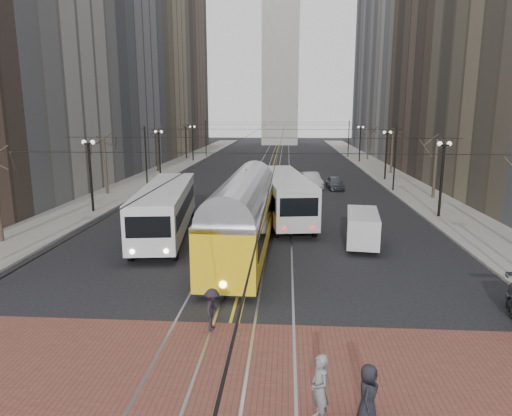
# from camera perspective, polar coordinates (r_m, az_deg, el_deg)

# --- Properties ---
(ground) EXTENTS (260.00, 260.00, 0.00)m
(ground) POSITION_cam_1_polar(r_m,az_deg,el_deg) (19.05, -2.41, -12.91)
(ground) COLOR black
(ground) RESTS_ON ground
(sidewalk_left) EXTENTS (5.00, 140.00, 0.15)m
(sidewalk_left) POSITION_cam_1_polar(r_m,az_deg,el_deg) (64.95, -11.30, 4.62)
(sidewalk_left) COLOR gray
(sidewalk_left) RESTS_ON ground
(sidewalk_right) EXTENTS (5.00, 140.00, 0.15)m
(sidewalk_right) POSITION_cam_1_polar(r_m,az_deg,el_deg) (64.04, 15.66, 4.31)
(sidewalk_right) COLOR gray
(sidewalk_right) RESTS_ON ground
(crosswalk_band) EXTENTS (25.00, 6.00, 0.01)m
(crosswalk_band) POSITION_cam_1_polar(r_m,az_deg,el_deg) (15.54, -4.11, -19.04)
(crosswalk_band) COLOR brown
(crosswalk_band) RESTS_ON ground
(streetcar_rails) EXTENTS (4.80, 130.00, 0.02)m
(streetcar_rails) POSITION_cam_1_polar(r_m,az_deg,el_deg) (62.74, 2.09, 4.53)
(streetcar_rails) COLOR gray
(streetcar_rails) RESTS_ON ground
(centre_lines) EXTENTS (0.42, 130.00, 0.01)m
(centre_lines) POSITION_cam_1_polar(r_m,az_deg,el_deg) (62.73, 2.09, 4.53)
(centre_lines) COLOR gold
(centre_lines) RESTS_ON ground
(building_left_mid) EXTENTS (16.00, 20.00, 34.00)m
(building_left_mid) POSITION_cam_1_polar(r_m,az_deg,el_deg) (69.49, -20.53, 18.58)
(building_left_mid) COLOR slate
(building_left_mid) RESTS_ON ground
(building_left_midfar) EXTENTS (20.00, 20.00, 52.00)m
(building_left_midfar) POSITION_cam_1_polar(r_m,az_deg,el_deg) (90.08, -16.62, 22.91)
(building_left_midfar) COLOR #84755B
(building_left_midfar) RESTS_ON ground
(building_left_far) EXTENTS (16.00, 20.00, 40.00)m
(building_left_far) POSITION_cam_1_polar(r_m,az_deg,el_deg) (107.46, -11.50, 18.03)
(building_left_far) COLOR brown
(building_left_far) RESTS_ON ground
(building_right_mid) EXTENTS (16.00, 20.00, 34.00)m
(building_right_mid) POSITION_cam_1_polar(r_m,az_deg,el_deg) (68.04, 25.48, 18.36)
(building_right_mid) COLOR brown
(building_right_mid) RESTS_ON ground
(building_right_midfar) EXTENTS (20.00, 20.00, 52.00)m
(building_right_midfar) POSITION_cam_1_polar(r_m,az_deg,el_deg) (88.88, 22.32, 22.70)
(building_right_midfar) COLOR #9B9992
(building_right_midfar) RESTS_ON ground
(building_right_far) EXTENTS (16.00, 20.00, 40.00)m
(building_right_far) POSITION_cam_1_polar(r_m,az_deg,el_deg) (106.53, 17.50, 17.79)
(building_right_far) COLOR slate
(building_right_far) RESTS_ON ground
(lamp_posts) EXTENTS (27.60, 57.20, 5.60)m
(lamp_posts) POSITION_cam_1_polar(r_m,az_deg,el_deg) (46.28, 1.46, 5.41)
(lamp_posts) COLOR black
(lamp_posts) RESTS_ON ground
(street_trees) EXTENTS (31.68, 53.28, 5.60)m
(street_trees) POSITION_cam_1_polar(r_m,az_deg,el_deg) (52.74, 1.76, 6.20)
(street_trees) COLOR #382D23
(street_trees) RESTS_ON ground
(trolley_wires) EXTENTS (25.96, 120.00, 6.60)m
(trolley_wires) POSITION_cam_1_polar(r_m,az_deg,el_deg) (52.23, 1.75, 7.22)
(trolley_wires) COLOR black
(trolley_wires) RESTS_ON ground
(transit_bus) EXTENTS (4.33, 13.35, 3.28)m
(transit_bus) POSITION_cam_1_polar(r_m,az_deg,el_deg) (30.57, -11.20, -0.35)
(transit_bus) COLOR silver
(transit_bus) RESTS_ON ground
(streetcar) EXTENTS (3.10, 15.03, 3.53)m
(streetcar) POSITION_cam_1_polar(r_m,az_deg,el_deg) (26.29, -1.57, -1.83)
(streetcar) COLOR yellow
(streetcar) RESTS_ON ground
(rear_bus) EXTENTS (4.66, 13.18, 3.37)m
(rear_bus) POSITION_cam_1_polar(r_m,az_deg,el_deg) (34.64, 3.58, 1.35)
(rear_bus) COLOR silver
(rear_bus) RESTS_ON ground
(cargo_van) EXTENTS (2.39, 4.90, 2.08)m
(cargo_van) POSITION_cam_1_polar(r_m,az_deg,el_deg) (28.35, 13.15, -2.64)
(cargo_van) COLOR silver
(cargo_van) RESTS_ON ground
(sedan_grey) EXTENTS (1.85, 4.05, 1.35)m
(sedan_grey) POSITION_cam_1_polar(r_m,az_deg,el_deg) (49.25, 9.82, 3.13)
(sedan_grey) COLOR #43464B
(sedan_grey) RESTS_ON ground
(sedan_silver) EXTENTS (2.55, 5.21, 1.64)m
(sedan_silver) POSITION_cam_1_polar(r_m,az_deg,el_deg) (49.65, 6.85, 3.46)
(sedan_silver) COLOR #A2A5AA
(sedan_silver) RESTS_ON ground
(pedestrian_a) EXTENTS (0.76, 0.93, 1.65)m
(pedestrian_a) POSITION_cam_1_polar(r_m,az_deg,el_deg) (13.04, 13.83, -21.71)
(pedestrian_a) COLOR black
(pedestrian_a) RESTS_ON crosswalk_band
(pedestrian_b) EXTENTS (0.67, 0.80, 1.88)m
(pedestrian_b) POSITION_cam_1_polar(r_m,az_deg,el_deg) (12.83, 7.94, -21.47)
(pedestrian_b) COLOR gray
(pedestrian_b) RESTS_ON crosswalk_band
(pedestrian_d) EXTENTS (0.63, 1.04, 1.58)m
(pedestrian_d) POSITION_cam_1_polar(r_m,az_deg,el_deg) (17.47, -5.50, -12.46)
(pedestrian_d) COLOR black
(pedestrian_d) RESTS_ON crosswalk_band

